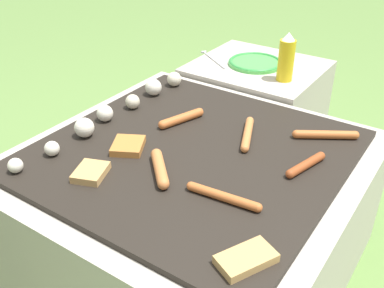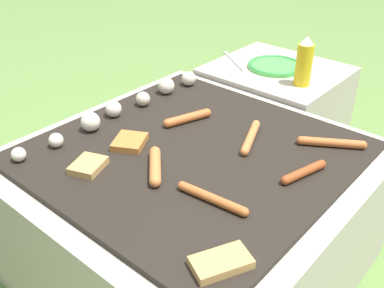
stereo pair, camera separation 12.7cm
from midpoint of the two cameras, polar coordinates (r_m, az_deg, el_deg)
name	(u,v)px [view 2 (the right image)]	position (r m, az deg, el deg)	size (l,w,h in m)	color
ground_plane	(192,264)	(1.56, 2.40, -15.03)	(14.00, 14.00, 0.00)	#608442
grill	(192,212)	(1.41, 2.60, -8.72)	(0.92, 0.92, 0.45)	#B2AA9E
side_ledge	(273,118)	(1.98, 12.02, 3.24)	(0.46, 0.51, 0.45)	#B2AA9E
sausage_front_center	(155,166)	(1.18, -1.65, -2.91)	(0.13, 0.13, 0.03)	#C6753D
sausage_front_right	(251,137)	(1.33, 10.16, 0.79)	(0.18, 0.09, 0.02)	#C6753D
sausage_back_right	(304,172)	(1.21, 16.95, -3.53)	(0.15, 0.06, 0.02)	#93421E
sausage_front_left	(212,198)	(1.08, 5.94, -7.00)	(0.04, 0.20, 0.02)	#B7602D
sausage_back_center	(331,143)	(1.37, 19.86, 0.09)	(0.12, 0.17, 0.02)	#B7602D
sausage_mid_left	(188,118)	(1.42, 2.01, 3.26)	(0.16, 0.07, 0.03)	#B7602D
bread_slice_left	(221,262)	(0.93, 7.75, -14.84)	(0.14, 0.11, 0.02)	tan
bread_slice_center	(88,166)	(1.21, -10.15, -2.81)	(0.11, 0.10, 0.02)	tan
bread_slice_right	(130,142)	(1.30, -5.17, 0.18)	(0.13, 0.12, 0.02)	#B27033
mushroom_row	(128,104)	(1.48, -5.69, 4.96)	(0.74, 0.07, 0.06)	silver
plate_colorful	(275,66)	(1.89, 12.46, 9.64)	(0.22, 0.22, 0.02)	#4CB24C
condiment_bottle	(304,62)	(1.72, 16.15, 9.90)	(0.06, 0.06, 0.19)	gold
fork_utensil	(233,60)	(1.93, 7.09, 10.49)	(0.13, 0.19, 0.01)	silver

